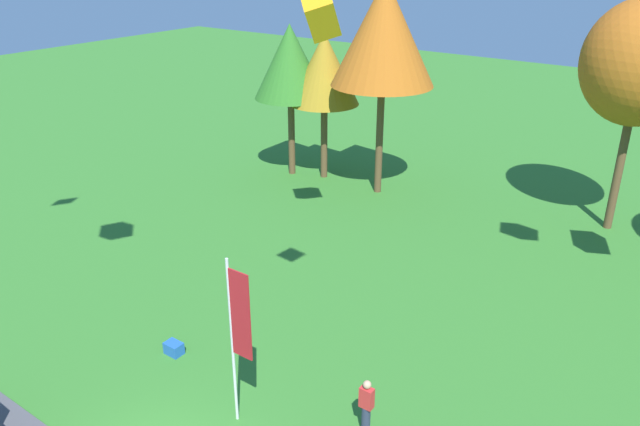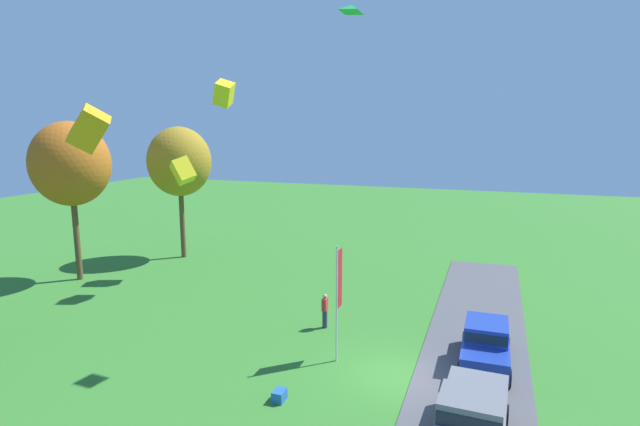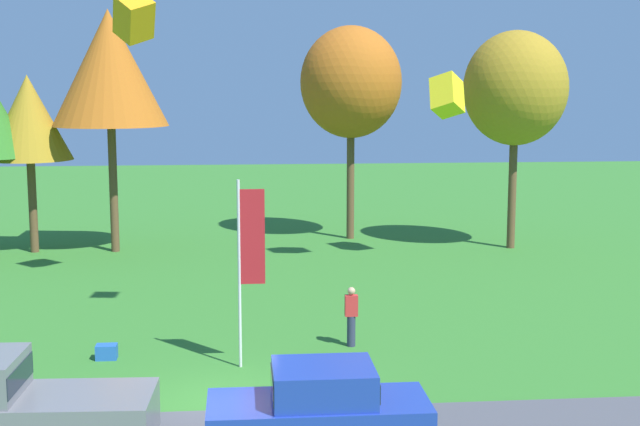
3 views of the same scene
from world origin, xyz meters
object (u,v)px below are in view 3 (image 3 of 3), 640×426
object	(u,v)px
tree_right_of_center	(29,118)
tree_left_of_center	(515,89)
tree_center_back	(351,83)
person_watching_sky	(351,316)
kite_box_high_right	(134,17)
car_pickup_by_flagpole	(14,410)
kite_box_topmost	(447,95)
car_sedan_near_entrance	(320,408)
tree_lone_near	(109,69)
flag_banner	(248,249)
cooler_box	(107,352)

from	to	relation	value
tree_right_of_center	tree_left_of_center	bearing A→B (deg)	-2.49
tree_center_back	person_watching_sky	bearing A→B (deg)	-97.03
tree_center_back	kite_box_high_right	world-z (taller)	kite_box_high_right
car_pickup_by_flagpole	kite_box_topmost	distance (m)	23.29
person_watching_sky	car_sedan_near_entrance	bearing A→B (deg)	-101.85
tree_right_of_center	tree_lone_near	world-z (taller)	tree_lone_near
car_pickup_by_flagpole	tree_lone_near	size ratio (longest dim) A/B	0.48
car_pickup_by_flagpole	person_watching_sky	xyz separation A→B (m)	(7.53, 7.17, -0.23)
kite_box_high_right	tree_left_of_center	bearing A→B (deg)	24.27
car_pickup_by_flagpole	flag_banner	world-z (taller)	flag_banner
car_pickup_by_flagpole	tree_left_of_center	distance (m)	27.74
person_watching_sky	tree_right_of_center	world-z (taller)	tree_right_of_center
tree_right_of_center	tree_left_of_center	size ratio (longest dim) A/B	0.80
person_watching_sky	tree_right_of_center	xyz separation A→B (m)	(-12.10, 15.17, 4.97)
cooler_box	flag_banner	bearing A→B (deg)	-14.48
tree_lone_near	flag_banner	world-z (taller)	tree_lone_near
cooler_box	car_pickup_by_flagpole	bearing A→B (deg)	-96.89
car_pickup_by_flagpole	cooler_box	xyz separation A→B (m)	(0.80, 6.59, -0.91)
car_pickup_by_flagpole	tree_left_of_center	size ratio (longest dim) A/B	0.53
car_pickup_by_flagpole	car_sedan_near_entrance	xyz separation A→B (m)	(5.97, -0.27, -0.07)
tree_left_of_center	cooler_box	size ratio (longest dim) A/B	17.22
tree_right_of_center	tree_lone_near	size ratio (longest dim) A/B	0.74
car_sedan_near_entrance	tree_right_of_center	xyz separation A→B (m)	(-10.54, 22.62, 4.80)
tree_center_back	cooler_box	bearing A→B (deg)	-116.37
car_pickup_by_flagpole	tree_center_back	world-z (taller)	tree_center_back
kite_box_high_right	kite_box_topmost	xyz separation A→B (m)	(11.91, 4.19, -2.72)
tree_center_back	tree_right_of_center	bearing A→B (deg)	-171.45
car_sedan_near_entrance	tree_left_of_center	world-z (taller)	tree_left_of_center
kite_box_topmost	tree_center_back	bearing A→B (deg)	118.15
tree_lone_near	car_pickup_by_flagpole	bearing A→B (deg)	-87.28
flag_banner	cooler_box	bearing A→B (deg)	165.52
tree_left_of_center	cooler_box	world-z (taller)	tree_left_of_center
car_pickup_by_flagpole	flag_banner	distance (m)	7.55
car_pickup_by_flagpole	tree_center_back	distance (m)	27.06
kite_box_high_right	tree_lone_near	bearing A→B (deg)	104.23
person_watching_sky	tree_left_of_center	size ratio (longest dim) A/B	0.18
cooler_box	tree_right_of_center	bearing A→B (deg)	108.80
car_sedan_near_entrance	kite_box_high_right	distance (m)	17.69
car_sedan_near_entrance	person_watching_sky	size ratio (longest dim) A/B	2.57
tree_center_back	cooler_box	world-z (taller)	tree_center_back
person_watching_sky	kite_box_high_right	world-z (taller)	kite_box_high_right
car_pickup_by_flagpole	tree_left_of_center	bearing A→B (deg)	52.29
car_pickup_by_flagpole	cooler_box	distance (m)	6.70
tree_lone_near	tree_center_back	bearing A→B (deg)	12.15
flag_banner	kite_box_topmost	bearing A→B (deg)	57.69
kite_box_high_right	car_pickup_by_flagpole	bearing A→B (deg)	-93.68
tree_center_back	flag_banner	bearing A→B (deg)	-104.91
person_watching_sky	tree_center_back	xyz separation A→B (m)	(2.13, 17.31, 6.48)
kite_box_high_right	kite_box_topmost	size ratio (longest dim) A/B	0.98
tree_center_back	kite_box_topmost	size ratio (longest dim) A/B	6.89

